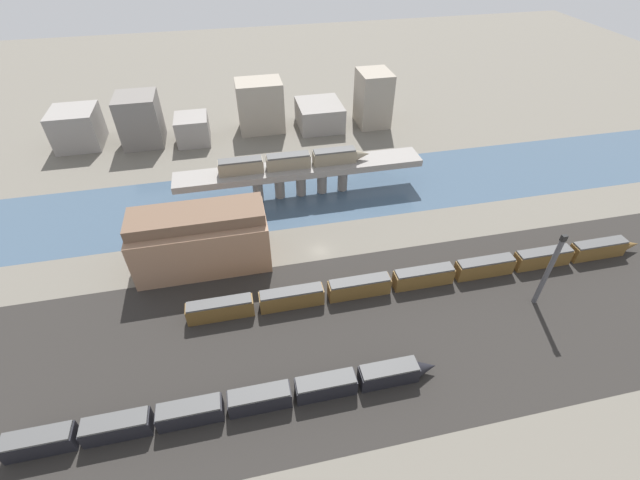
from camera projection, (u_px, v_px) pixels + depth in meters
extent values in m
plane|color=#666056|center=(320.00, 251.00, 96.83)|extent=(400.00, 400.00, 0.00)
cube|color=#282623|center=(347.00, 335.00, 78.85)|extent=(280.00, 42.00, 0.01)
cube|color=#3D5166|center=(301.00, 194.00, 114.58)|extent=(320.00, 28.34, 0.01)
cube|color=gray|center=(300.00, 169.00, 109.69)|extent=(63.71, 7.68, 1.74)
cylinder|color=gray|center=(258.00, 188.00, 110.58)|extent=(2.60, 2.60, 6.74)
cylinder|color=gray|center=(280.00, 186.00, 111.49)|extent=(2.60, 2.60, 6.74)
cylinder|color=gray|center=(301.00, 183.00, 112.41)|extent=(2.60, 2.60, 6.74)
cylinder|color=gray|center=(322.00, 181.00, 113.33)|extent=(2.60, 2.60, 6.74)
cylinder|color=gray|center=(343.00, 178.00, 114.25)|extent=(2.60, 2.60, 6.74)
cube|color=gray|center=(241.00, 167.00, 105.66)|extent=(11.04, 3.13, 3.29)
cube|color=#4C4C4C|center=(240.00, 160.00, 104.47)|extent=(10.60, 2.88, 0.40)
cube|color=gray|center=(288.00, 162.00, 107.59)|extent=(11.04, 3.13, 3.29)
cube|color=#4C4C4C|center=(288.00, 155.00, 106.40)|extent=(10.60, 2.88, 0.40)
cube|color=gray|center=(334.00, 157.00, 109.51)|extent=(11.04, 3.13, 3.29)
cube|color=#4C4C4C|center=(334.00, 150.00, 108.33)|extent=(10.60, 2.88, 0.40)
cone|color=gray|center=(362.00, 154.00, 110.83)|extent=(3.86, 2.82, 2.82)
cube|color=black|center=(40.00, 442.00, 62.12)|extent=(9.89, 3.11, 3.25)
cube|color=#4C4C4C|center=(35.00, 437.00, 60.95)|extent=(9.49, 2.87, 0.40)
cube|color=black|center=(117.00, 427.00, 63.84)|extent=(9.89, 3.11, 3.25)
cube|color=#4C4C4C|center=(114.00, 421.00, 62.67)|extent=(9.49, 2.87, 0.40)
cube|color=black|center=(191.00, 413.00, 65.57)|extent=(9.89, 3.11, 3.25)
cube|color=#4C4C4C|center=(188.00, 407.00, 64.39)|extent=(9.49, 2.87, 0.40)
cube|color=black|center=(260.00, 399.00, 67.29)|extent=(9.89, 3.11, 3.25)
cube|color=#4C4C4C|center=(259.00, 393.00, 66.12)|extent=(9.49, 2.87, 0.40)
cube|color=black|center=(326.00, 387.00, 69.01)|extent=(9.89, 3.11, 3.25)
cube|color=#4C4C4C|center=(326.00, 380.00, 67.84)|extent=(9.49, 2.87, 0.40)
cube|color=black|center=(388.00, 374.00, 70.74)|extent=(9.89, 3.11, 3.25)
cube|color=#4C4C4C|center=(390.00, 368.00, 69.56)|extent=(9.49, 2.87, 0.40)
cone|color=black|center=(426.00, 367.00, 71.92)|extent=(3.46, 2.80, 2.80)
cube|color=brown|center=(221.00, 310.00, 81.17)|extent=(12.56, 2.79, 3.63)
cube|color=#4C4C4C|center=(219.00, 303.00, 79.88)|extent=(12.06, 2.56, 0.40)
cube|color=brown|center=(292.00, 298.00, 83.39)|extent=(12.56, 2.79, 3.63)
cube|color=#4C4C4C|center=(291.00, 291.00, 82.09)|extent=(12.06, 2.56, 0.40)
cube|color=brown|center=(359.00, 288.00, 85.60)|extent=(12.56, 2.79, 3.63)
cube|color=#4C4C4C|center=(360.00, 281.00, 84.31)|extent=(12.06, 2.56, 0.40)
cube|color=brown|center=(423.00, 277.00, 87.82)|extent=(12.56, 2.79, 3.63)
cube|color=#4C4C4C|center=(425.00, 270.00, 86.53)|extent=(12.06, 2.56, 0.40)
cube|color=brown|center=(484.00, 268.00, 90.04)|extent=(12.56, 2.79, 3.63)
cube|color=#4C4C4C|center=(487.00, 261.00, 88.74)|extent=(12.06, 2.56, 0.40)
cube|color=brown|center=(542.00, 258.00, 92.25)|extent=(12.56, 2.79, 3.63)
cube|color=#4C4C4C|center=(545.00, 251.00, 90.96)|extent=(12.06, 2.56, 0.40)
cube|color=brown|center=(597.00, 250.00, 94.47)|extent=(12.56, 2.79, 3.63)
cube|color=#4C4C4C|center=(601.00, 243.00, 93.18)|extent=(12.06, 2.56, 0.40)
cone|color=brown|center=(630.00, 245.00, 95.96)|extent=(4.40, 2.51, 2.51)
cube|color=#937056|center=(202.00, 242.00, 90.55)|extent=(27.78, 12.47, 11.20)
cube|color=brown|center=(196.00, 216.00, 86.16)|extent=(27.23, 8.73, 2.46)
cylinder|color=#4C4C51|center=(547.00, 273.00, 80.07)|extent=(0.93, 0.93, 15.85)
cube|color=black|center=(564.00, 238.00, 74.60)|extent=(1.00, 0.70, 1.20)
cube|color=gray|center=(77.00, 128.00, 132.54)|extent=(13.30, 13.75, 11.41)
cube|color=slate|center=(140.00, 120.00, 132.51)|extent=(12.12, 12.48, 15.28)
cube|color=gray|center=(193.00, 129.00, 135.12)|extent=(10.05, 10.94, 8.43)
cube|color=gray|center=(260.00, 106.00, 139.47)|extent=(14.54, 10.82, 16.23)
cube|color=gray|center=(319.00, 115.00, 143.94)|extent=(14.34, 15.99, 8.03)
cube|color=gray|center=(373.00, 98.00, 142.52)|extent=(10.15, 12.05, 17.61)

